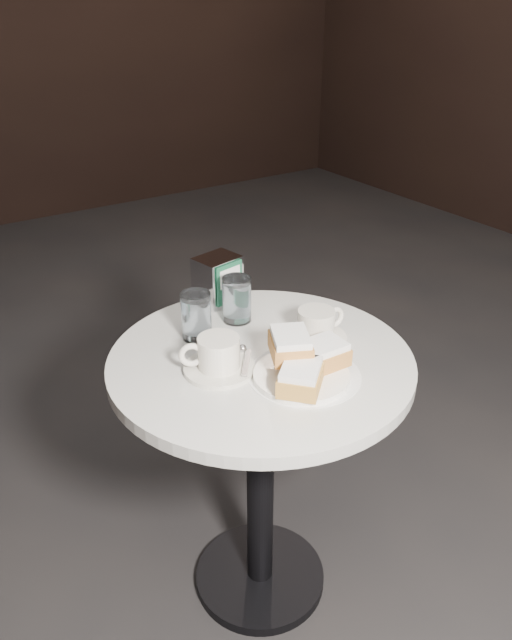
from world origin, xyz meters
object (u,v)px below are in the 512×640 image
Objects in this scene: cafe_table at (261,426)px; coffee_cup_right at (316,327)px; beignet_plate at (303,364)px; water_glass_right at (237,300)px; coffee_cup_left at (218,357)px; napkin_dispenser at (218,280)px; water_glass_left at (196,316)px.

coffee_cup_right is at bearing -3.61° from cafe_table.
beignet_plate is at bearing -79.92° from cafe_table.
water_glass_right is (-0.10, 0.19, 0.02)m from coffee_cup_right.
coffee_cup_left is 1.63× the size of napkin_dispenser.
beignet_plate is 1.33× the size of coffee_cup_left.
napkin_dispenser reaches higher than water_glass_left.
cafe_table is 0.31m from water_glass_left.
coffee_cup_right is (0.13, 0.12, -0.00)m from beignet_plate.
beignet_plate is 0.18m from coffee_cup_right.
coffee_cup_right reaches higher than cafe_table.
cafe_table is 0.26m from coffee_cup_left.
coffee_cup_right is 0.32m from napkin_dispenser.
coffee_cup_left reaches higher than cafe_table.
water_glass_right is at bearing -108.65° from napkin_dispenser.
coffee_cup_right is 0.22m from water_glass_right.
water_glass_right reaches higher than coffee_cup_left.
coffee_cup_left is 0.16m from water_glass_left.
water_glass_left is 0.20m from napkin_dispenser.
water_glass_left and water_glass_right have the same top height.
napkin_dispenser is at bearing 82.99° from water_glass_right.
cafe_table is at bearing 100.08° from beignet_plate.
beignet_plate is at bearing -20.80° from coffee_cup_left.
beignet_plate is 1.71× the size of coffee_cup_right.
coffee_cup_left is at bearing -131.86° from water_glass_right.
water_glass_left reaches higher than coffee_cup_right.
beignet_plate is at bearing -106.99° from napkin_dispenser.
beignet_plate is 0.31m from water_glass_right.
napkin_dispenser reaches higher than water_glass_right.
coffee_cup_left is at bearing 135.95° from beignet_plate.
beignet_plate is 2.37× the size of water_glass_right.
napkin_dispenser is at bearing 84.65° from beignet_plate.
napkin_dispenser reaches higher than coffee_cup_right.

